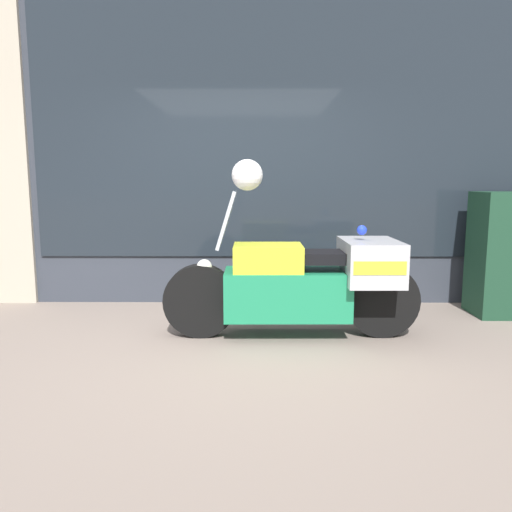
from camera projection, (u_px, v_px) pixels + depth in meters
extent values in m
plane|color=gray|center=(228.00, 355.00, 4.06)|extent=(60.00, 60.00, 0.00)
cube|color=#333842|center=(237.00, 129.00, 5.74)|extent=(6.74, 0.40, 4.00)
cube|color=#1E262D|center=(279.00, 123.00, 5.52)|extent=(5.48, 0.02, 3.00)
cube|color=slate|center=(274.00, 276.00, 6.01)|extent=(5.26, 0.30, 0.55)
cube|color=silver|center=(274.00, 192.00, 6.00)|extent=(5.26, 0.02, 1.50)
cube|color=beige|center=(275.00, 127.00, 5.75)|extent=(5.26, 0.30, 0.03)
cube|color=black|center=(113.00, 124.00, 5.75)|extent=(0.18, 0.04, 0.05)
cube|color=navy|center=(221.00, 124.00, 5.74)|extent=(0.18, 0.04, 0.05)
cube|color=maroon|center=(329.00, 123.00, 5.74)|extent=(0.18, 0.04, 0.05)
cube|color=#C68E19|center=(438.00, 123.00, 5.73)|extent=(0.18, 0.04, 0.05)
cube|color=#2866B7|center=(170.00, 243.00, 5.89)|extent=(0.19, 0.03, 0.27)
cube|color=white|center=(380.00, 243.00, 5.87)|extent=(0.19, 0.03, 0.27)
cylinder|color=black|center=(200.00, 301.00, 4.52)|extent=(0.67, 0.15, 0.67)
cylinder|color=black|center=(382.00, 301.00, 4.53)|extent=(0.67, 0.15, 0.67)
cube|color=#1E8456|center=(287.00, 294.00, 4.51)|extent=(1.13, 0.51, 0.43)
cube|color=yellow|center=(268.00, 259.00, 4.46)|extent=(0.62, 0.45, 0.26)
cube|color=black|center=(316.00, 257.00, 4.46)|extent=(0.66, 0.38, 0.10)
cube|color=#B7B7BC|center=(370.00, 261.00, 4.47)|extent=(0.50, 0.73, 0.38)
cube|color=yellow|center=(370.00, 261.00, 4.47)|extent=(0.45, 0.74, 0.11)
cube|color=#B2BCC6|center=(227.00, 220.00, 4.41)|extent=(0.19, 0.35, 0.51)
sphere|color=white|center=(204.00, 267.00, 4.47)|extent=(0.14, 0.14, 0.14)
sphere|color=blue|center=(362.00, 230.00, 4.43)|extent=(0.09, 0.09, 0.09)
sphere|color=white|center=(247.00, 175.00, 4.35)|extent=(0.27, 0.27, 0.27)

